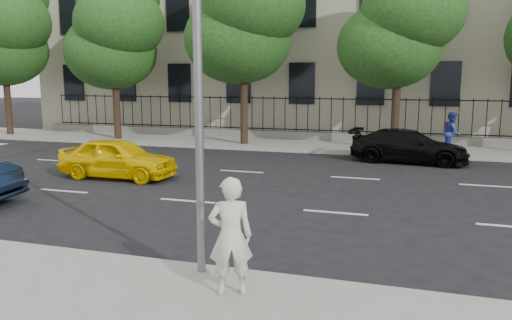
{
  "coord_description": "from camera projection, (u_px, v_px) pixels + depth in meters",
  "views": [
    {
      "loc": [
        5.68,
        -9.49,
        3.3
      ],
      "look_at": [
        1.78,
        3.0,
        1.14
      ],
      "focal_mm": 35.0,
      "sensor_mm": 36.0,
      "label": 1
    }
  ],
  "objects": [
    {
      "name": "far_sidewalk",
      "position": [
        288.0,
        145.0,
        24.32
      ],
      "size": [
        60.0,
        4.0,
        0.15
      ],
      "primitive_type": "cube",
      "color": "gray",
      "rests_on": "ground"
    },
    {
      "name": "iron_fence",
      "position": [
        296.0,
        130.0,
        25.82
      ],
      "size": [
        30.0,
        0.5,
        2.2
      ],
      "color": "slate",
      "rests_on": "far_sidewalk"
    },
    {
      "name": "black_sedan",
      "position": [
        409.0,
        146.0,
        19.56
      ],
      "size": [
        4.67,
        2.3,
        1.3
      ],
      "primitive_type": "imported",
      "rotation": [
        0.0,
        0.0,
        1.46
      ],
      "color": "black",
      "rests_on": "ground"
    },
    {
      "name": "near_sidewalk",
      "position": [
        0.0,
        299.0,
        7.36
      ],
      "size": [
        60.0,
        4.0,
        0.15
      ],
      "primitive_type": "cube",
      "color": "gray",
      "rests_on": "ground"
    },
    {
      "name": "tree_d",
      "position": [
        401.0,
        18.0,
        21.3
      ],
      "size": [
        5.34,
        4.94,
        8.84
      ],
      "color": "#382619",
      "rests_on": "far_sidewalk"
    },
    {
      "name": "pedestrian_far",
      "position": [
        452.0,
        133.0,
        20.92
      ],
      "size": [
        0.69,
        0.88,
        1.75
      ],
      "primitive_type": "imported",
      "rotation": [
        0.0,
        0.0,
        1.53
      ],
      "color": "navy",
      "rests_on": "far_sidewalk"
    },
    {
      "name": "tree_a",
      "position": [
        5.0,
        26.0,
        27.42
      ],
      "size": [
        5.71,
        5.31,
        9.39
      ],
      "color": "#382619",
      "rests_on": "far_sidewalk"
    },
    {
      "name": "ground",
      "position": [
        140.0,
        227.0,
        11.14
      ],
      "size": [
        120.0,
        120.0,
        0.0
      ],
      "primitive_type": "plane",
      "color": "black",
      "rests_on": "ground"
    },
    {
      "name": "woman_near",
      "position": [
        231.0,
        236.0,
        7.22
      ],
      "size": [
        0.76,
        0.64,
        1.76
      ],
      "primitive_type": "imported",
      "rotation": [
        0.0,
        0.0,
        3.55
      ],
      "color": "beige",
      "rests_on": "near_sidewalk"
    },
    {
      "name": "tree_c",
      "position": [
        246.0,
        10.0,
        23.26
      ],
      "size": [
        5.89,
        5.5,
        9.8
      ],
      "color": "#382619",
      "rests_on": "far_sidewalk"
    },
    {
      "name": "lane_markings",
      "position": [
        218.0,
        184.0,
        15.62
      ],
      "size": [
        49.6,
        4.62,
        0.01
      ],
      "primitive_type": null,
      "color": "silver",
      "rests_on": "ground"
    },
    {
      "name": "yellow_taxi",
      "position": [
        118.0,
        158.0,
        16.51
      ],
      "size": [
        3.95,
        1.61,
        1.34
      ],
      "primitive_type": "imported",
      "rotation": [
        0.0,
        0.0,
        1.56
      ],
      "color": "#FFD000",
      "rests_on": "ground"
    },
    {
      "name": "tree_b",
      "position": [
        116.0,
        27.0,
        25.41
      ],
      "size": [
        5.53,
        5.12,
        8.97
      ],
      "color": "#382619",
      "rests_on": "far_sidewalk"
    }
  ]
}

